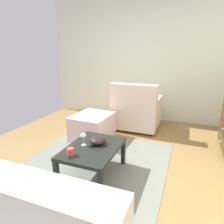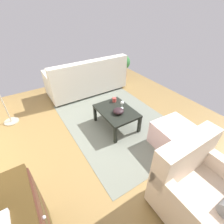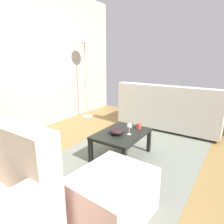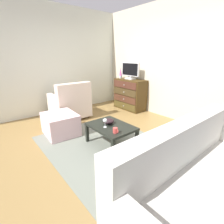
# 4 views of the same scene
# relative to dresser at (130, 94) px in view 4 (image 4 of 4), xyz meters

# --- Properties ---
(ground_plane) EXTENTS (5.28, 4.49, 0.05)m
(ground_plane) POSITION_rel_dresser_xyz_m (1.22, -1.70, -0.47)
(ground_plane) COLOR olive
(wall_accent_rear) EXTENTS (5.28, 0.12, 2.79)m
(wall_accent_rear) POSITION_rel_dresser_xyz_m (1.22, 0.31, 0.95)
(wall_accent_rear) COLOR beige
(wall_accent_rear) RESTS_ON ground_plane
(wall_plain_left) EXTENTS (0.12, 4.49, 2.79)m
(wall_plain_left) POSITION_rel_dresser_xyz_m (-1.18, -1.70, 0.95)
(wall_plain_left) COLOR silver
(wall_plain_left) RESTS_ON ground_plane
(area_rug) EXTENTS (2.60, 1.90, 0.01)m
(area_rug) POSITION_rel_dresser_xyz_m (1.42, -1.90, -0.44)
(area_rug) COLOR slate
(area_rug) RESTS_ON ground_plane
(dresser) EXTENTS (0.96, 0.49, 0.89)m
(dresser) POSITION_rel_dresser_xyz_m (0.00, 0.00, 0.00)
(dresser) COLOR #412E13
(dresser) RESTS_ON ground_plane
(tv) EXTENTS (0.64, 0.18, 0.47)m
(tv) POSITION_rel_dresser_xyz_m (-0.03, 0.02, 0.69)
(tv) COLOR silver
(tv) RESTS_ON dresser
(lava_lamp) EXTENTS (0.09, 0.09, 0.33)m
(lava_lamp) POSITION_rel_dresser_xyz_m (-0.38, -0.04, 0.59)
(lava_lamp) COLOR #B7B7BC
(lava_lamp) RESTS_ON dresser
(coffee_table) EXTENTS (0.81, 0.59, 0.38)m
(coffee_table) POSITION_rel_dresser_xyz_m (1.34, -1.80, -0.11)
(coffee_table) COLOR black
(coffee_table) RESTS_ON ground_plane
(wine_glass) EXTENTS (0.07, 0.07, 0.16)m
(wine_glass) POSITION_rel_dresser_xyz_m (1.33, -1.93, 0.05)
(wine_glass) COLOR silver
(wine_glass) RESTS_ON coffee_table
(mug) EXTENTS (0.11, 0.08, 0.08)m
(mug) POSITION_rel_dresser_xyz_m (1.61, -1.94, -0.02)
(mug) COLOR #BF413C
(mug) RESTS_ON coffee_table
(bowl_decorative) EXTENTS (0.20, 0.20, 0.09)m
(bowl_decorative) POSITION_rel_dresser_xyz_m (1.24, -1.78, -0.02)
(bowl_decorative) COLOR black
(bowl_decorative) RESTS_ON coffee_table
(couch_large) EXTENTS (0.85, 1.99, 0.91)m
(couch_large) POSITION_rel_dresser_xyz_m (2.95, -1.97, -0.09)
(couch_large) COLOR #332319
(couch_large) RESTS_ON ground_plane
(armchair) EXTENTS (0.80, 0.86, 0.93)m
(armchair) POSITION_rel_dresser_xyz_m (-0.41, -1.72, -0.08)
(armchair) COLOR #332319
(armchair) RESTS_ON ground_plane
(ottoman) EXTENTS (0.73, 0.64, 0.43)m
(ottoman) POSITION_rel_dresser_xyz_m (0.33, -2.32, -0.23)
(ottoman) COLOR beige
(ottoman) RESTS_ON ground_plane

